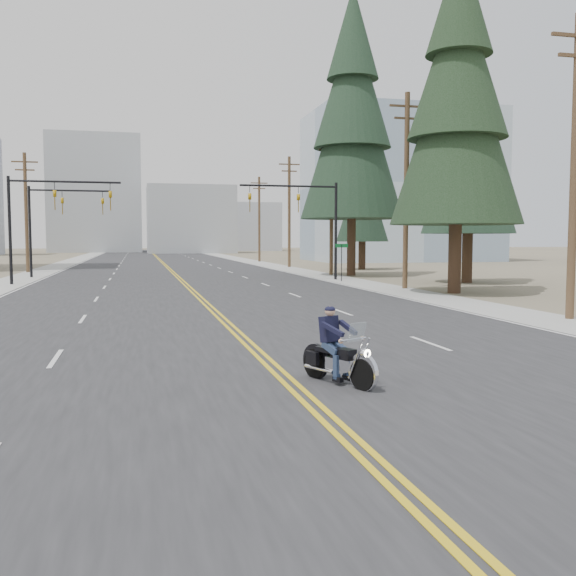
% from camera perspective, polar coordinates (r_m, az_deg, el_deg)
% --- Properties ---
extents(ground_plane, '(400.00, 400.00, 0.00)m').
position_cam_1_polar(ground_plane, '(13.18, 0.22, -8.61)').
color(ground_plane, '#776D56').
rests_on(ground_plane, ground).
extents(road, '(20.00, 200.00, 0.01)m').
position_cam_1_polar(road, '(82.60, -11.12, 2.25)').
color(road, '#303033').
rests_on(road, ground).
extents(sidewalk_left, '(3.00, 200.00, 0.01)m').
position_cam_1_polar(sidewalk_left, '(82.99, -19.08, 2.10)').
color(sidewalk_left, '#A5A5A0').
rests_on(sidewalk_left, ground).
extents(sidewalk_right, '(3.00, 200.00, 0.01)m').
position_cam_1_polar(sidewalk_right, '(83.81, -3.23, 2.35)').
color(sidewalk_right, '#A5A5A0').
rests_on(sidewalk_right, ground).
extents(traffic_mast_left, '(7.10, 0.26, 7.00)m').
position_cam_1_polar(traffic_mast_left, '(44.94, -20.99, 6.61)').
color(traffic_mast_left, black).
rests_on(traffic_mast_left, ground).
extents(traffic_mast_right, '(7.10, 0.26, 7.00)m').
position_cam_1_polar(traffic_mast_right, '(46.12, 1.86, 6.83)').
color(traffic_mast_right, black).
rests_on(traffic_mast_right, ground).
extents(traffic_mast_far, '(6.10, 0.26, 7.00)m').
position_cam_1_polar(traffic_mast_far, '(52.91, -20.17, 6.18)').
color(traffic_mast_far, black).
rests_on(traffic_mast_far, ground).
extents(street_sign, '(0.90, 0.06, 2.62)m').
position_cam_1_polar(street_sign, '(44.69, 4.78, 2.88)').
color(street_sign, black).
rests_on(street_sign, ground).
extents(utility_pole_a, '(2.20, 0.30, 11.00)m').
position_cam_1_polar(utility_pole_a, '(25.83, 24.13, 10.15)').
color(utility_pole_a, brown).
rests_on(utility_pole_a, ground).
extents(utility_pole_b, '(2.20, 0.30, 11.50)m').
position_cam_1_polar(utility_pole_b, '(38.84, 10.47, 8.77)').
color(utility_pole_b, brown).
rests_on(utility_pole_b, ground).
extents(utility_pole_c, '(2.20, 0.30, 11.00)m').
position_cam_1_polar(utility_pole_c, '(52.89, 3.88, 7.37)').
color(utility_pole_c, brown).
rests_on(utility_pole_c, ground).
extents(utility_pole_d, '(2.20, 0.30, 11.50)m').
position_cam_1_polar(utility_pole_d, '(67.37, 0.11, 6.95)').
color(utility_pole_d, brown).
rests_on(utility_pole_d, ground).
extents(utility_pole_e, '(2.20, 0.30, 11.00)m').
position_cam_1_polar(utility_pole_e, '(83.98, -2.57, 6.27)').
color(utility_pole_e, brown).
rests_on(utility_pole_e, ground).
extents(utility_pole_left, '(2.20, 0.30, 10.50)m').
position_cam_1_polar(utility_pole_left, '(61.29, -22.26, 6.41)').
color(utility_pole_left, brown).
rests_on(utility_pole_left, ground).
extents(glass_building, '(24.00, 16.00, 20.00)m').
position_cam_1_polar(glass_building, '(89.88, 9.88, 8.81)').
color(glass_building, '#9EB5CC').
rests_on(glass_building, ground).
extents(haze_bldg_b, '(18.00, 14.00, 14.00)m').
position_cam_1_polar(haze_bldg_b, '(137.99, -8.67, 6.01)').
color(haze_bldg_b, '#ADB2B7').
rests_on(haze_bldg_b, ground).
extents(haze_bldg_c, '(16.00, 12.00, 18.00)m').
position_cam_1_polar(haze_bldg_c, '(129.96, 6.19, 7.02)').
color(haze_bldg_c, '#B7BCC6').
rests_on(haze_bldg_c, ground).
extents(haze_bldg_d, '(20.00, 15.00, 26.00)m').
position_cam_1_polar(haze_bldg_d, '(153.09, -16.70, 7.96)').
color(haze_bldg_d, '#ADB2B7').
rests_on(haze_bldg_d, ground).
extents(haze_bldg_e, '(14.00, 14.00, 12.00)m').
position_cam_1_polar(haze_bldg_e, '(164.92, -3.43, 5.43)').
color(haze_bldg_e, '#B7BCC6').
rests_on(haze_bldg_e, ground).
extents(motorcyclist, '(1.62, 2.21, 1.58)m').
position_cam_1_polar(motorcyclist, '(13.12, 4.52, -5.16)').
color(motorcyclist, black).
rests_on(motorcyclist, ground).
extents(conifer_near, '(7.08, 7.08, 18.75)m').
position_cam_1_polar(conifer_near, '(37.01, 14.87, 16.41)').
color(conifer_near, '#382619').
rests_on(conifer_near, ground).
extents(conifer_mid, '(6.25, 6.25, 16.67)m').
position_cam_1_polar(conifer_mid, '(45.55, 15.85, 12.55)').
color(conifer_mid, '#382619').
rests_on(conifer_mid, ground).
extents(conifer_tall, '(8.26, 8.26, 22.95)m').
position_cam_1_polar(conifer_tall, '(53.22, 5.74, 15.43)').
color(conifer_tall, '#382619').
rests_on(conifer_tall, ground).
extents(conifer_far, '(5.08, 5.08, 13.60)m').
position_cam_1_polar(conifer_far, '(63.07, 6.65, 8.75)').
color(conifer_far, '#382619').
rests_on(conifer_far, ground).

